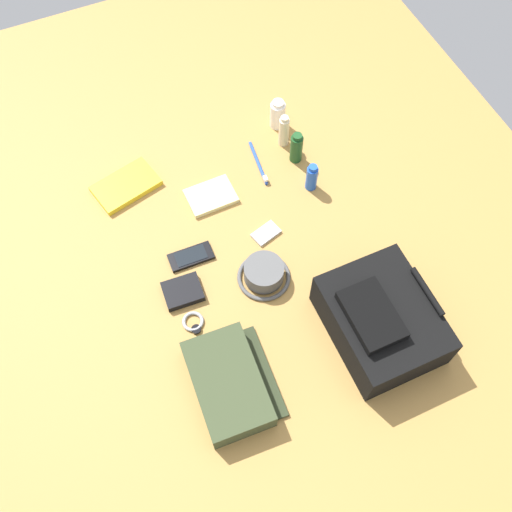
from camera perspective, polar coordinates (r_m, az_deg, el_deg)
The scene contains 15 objects.
ground_plane at distance 1.79m, azimuth 0.00°, elevation -0.80°, with size 2.64×2.02×0.02m, color #A57A3C.
backpack at distance 1.65m, azimuth 11.93°, elevation -6.07°, with size 0.33×0.26×0.16m.
toiletry_pouch at distance 1.60m, azimuth -2.59°, elevation -12.14°, with size 0.29×0.23×0.07m.
bucket_hat at distance 1.73m, azimuth 0.81°, elevation -1.69°, with size 0.16×0.16×0.06m.
toothpaste_tube at distance 2.05m, azimuth 2.09°, elevation 13.49°, with size 0.05×0.05×0.11m.
lotion_bottle at distance 1.99m, azimuth 2.70°, elevation 11.93°, with size 0.03×0.03×0.13m.
shampoo_bottle at distance 1.95m, azimuth 3.91°, elevation 10.35°, with size 0.04×0.04×0.12m.
deodorant_spray at distance 1.89m, azimuth 5.39°, elevation 7.55°, with size 0.04×0.04×0.11m.
paperback_novel at distance 1.96m, azimuth -12.41°, elevation 6.61°, with size 0.17×0.23×0.02m.
cell_phone at distance 1.79m, azimuth -6.29°, elevation -0.06°, with size 0.07×0.14×0.01m.
media_player at distance 1.82m, azimuth 0.95°, elevation 2.19°, with size 0.07×0.10×0.01m.
wristwatch at distance 1.70m, azimuth -6.04°, elevation -6.39°, with size 0.07×0.06×0.01m.
toothbrush at distance 1.97m, azimuth 0.31°, elevation 8.75°, with size 0.18×0.03×0.02m.
wallet at distance 1.73m, azimuth -7.07°, elevation -3.42°, with size 0.09×0.11×0.02m, color black.
notepad at distance 1.90m, azimuth -4.37°, elevation 5.78°, with size 0.11×0.15×0.02m, color beige.
Camera 1 is at (0.77, -0.34, 1.57)m, focal length 41.54 mm.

